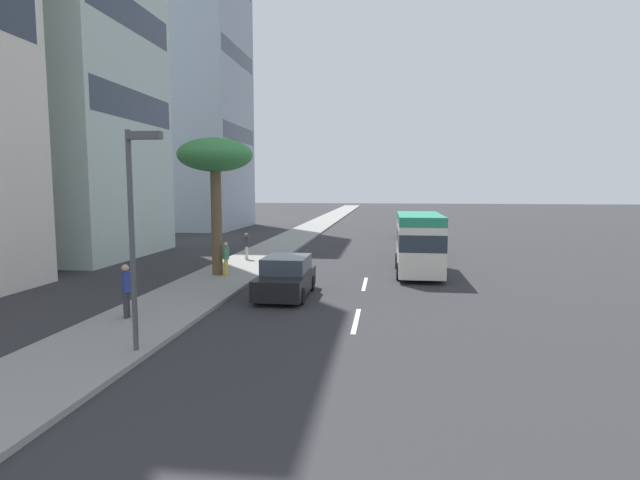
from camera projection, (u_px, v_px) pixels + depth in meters
name	position (u px, v px, depth m)	size (l,w,h in m)	color
ground_plane	(372.00, 252.00, 34.58)	(198.00, 198.00, 0.00)	#2D2D30
sidewalk_right	(273.00, 249.00, 35.50)	(162.00, 3.52, 0.15)	gray
lane_stripe_mid	(356.00, 321.00, 16.97)	(3.20, 0.16, 0.01)	silver
lane_stripe_far	(365.00, 284.00, 23.32)	(3.20, 0.16, 0.01)	silver
minibus_lead	(419.00, 241.00, 25.78)	(6.09, 2.30, 3.09)	silver
car_second	(421.00, 244.00, 32.93)	(4.03, 1.86, 1.64)	#1E478C
car_third	(409.00, 229.00, 43.52)	(4.21, 1.95, 1.70)	#A51E1E
car_fourth	(286.00, 278.00, 20.71)	(4.27, 1.96, 1.63)	black
pedestrian_near_lamp	(126.00, 288.00, 16.68)	(0.38, 0.38, 1.79)	#333338
pedestrian_mid_block	(226.00, 257.00, 24.71)	(0.39, 0.37, 1.64)	gold
pedestrian_by_tree	(247.00, 245.00, 30.07)	(0.30, 0.33, 1.59)	beige
palm_tree	(215.00, 159.00, 24.42)	(3.63, 3.63, 6.69)	brown
street_lamp	(135.00, 213.00, 13.10)	(0.24, 0.97, 5.80)	#4C4C51
office_tower_far	(183.00, 71.00, 53.17)	(11.81, 12.18, 33.30)	#99A3B2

